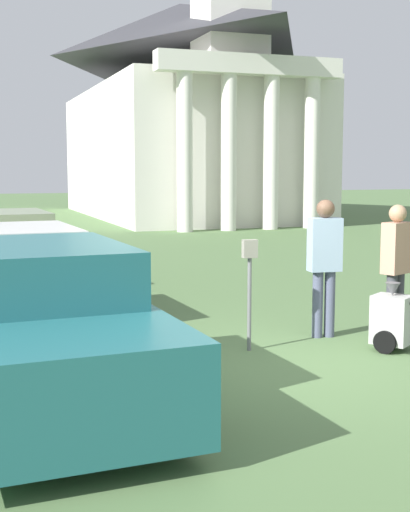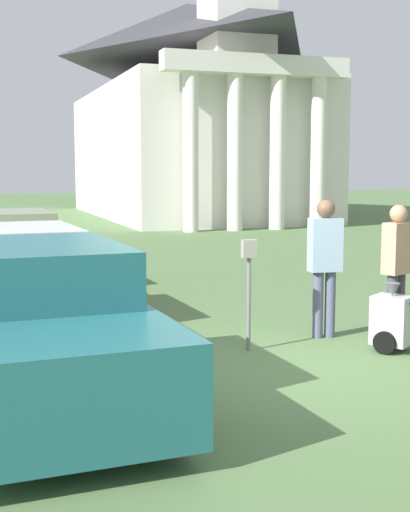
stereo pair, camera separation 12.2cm
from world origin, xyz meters
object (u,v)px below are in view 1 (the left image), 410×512
parked_car_teal (39,323)px  person_worker (325,259)px  parked_car_sage (0,252)px  church (184,98)px  equipment_cart (392,319)px  parked_car_white (13,278)px  parking_meter (250,274)px  person_supervisor (396,262)px

parked_car_teal → person_worker: 3.98m
parked_car_sage → church: 21.11m
equipment_cart → parked_car_white: bearing=108.0°
parking_meter → church: church is taller
equipment_cart → person_worker: bearing=81.4°
parked_car_teal → parked_car_sage: bearing=87.0°
parking_meter → church: 25.47m
person_worker → parked_car_white: bearing=-24.6°
parking_meter → equipment_cart: size_ratio=1.38×
person_worker → equipment_cart: person_worker is taller
person_supervisor → equipment_cart: 0.97m
person_worker → parking_meter: bearing=21.9°
parked_car_teal → church: bearing=66.3°
parked_car_sage → parking_meter: (2.60, -5.85, 0.27)m
person_worker → person_supervisor: person_worker is taller
person_supervisor → equipment_cart: (-0.45, -0.60, -0.62)m
parked_car_teal → person_supervisor: (4.71, 0.80, 0.31)m
parked_car_teal → equipment_cart: bearing=-0.3°
church → parking_meter: bearing=-105.8°
parked_car_sage → church: bearing=59.7°
person_worker → church: church is taller
parked_car_teal → equipment_cart: size_ratio=5.25×
parked_car_white → person_worker: 4.47m
parked_car_white → equipment_cart: parked_car_white is taller
parked_car_teal → church: size_ratio=0.23×
parking_meter → person_worker: bearing=15.4°
person_supervisor → church: church is taller
parked_car_sage → person_worker: bearing=-58.3°
parked_car_sage → person_worker: size_ratio=2.75×
parked_car_sage → parking_meter: 6.41m
parked_car_teal → parked_car_white: (0.00, 3.40, -0.04)m
parked_car_white → person_supervisor: size_ratio=3.00×
parked_car_white → church: church is taller
parked_car_white → parking_meter: size_ratio=3.85×
parked_car_sage → equipment_cart: parked_car_sage is taller
parked_car_sage → equipment_cart: 7.71m
church → person_supervisor: bearing=-101.1°
parking_meter → person_supervisor: 2.11m
parked_car_white → person_supervisor: bearing=-31.8°
equipment_cart → parked_car_teal: bearing=147.5°
parked_car_teal → person_worker: person_worker is taller
person_worker → equipment_cart: size_ratio=1.83×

